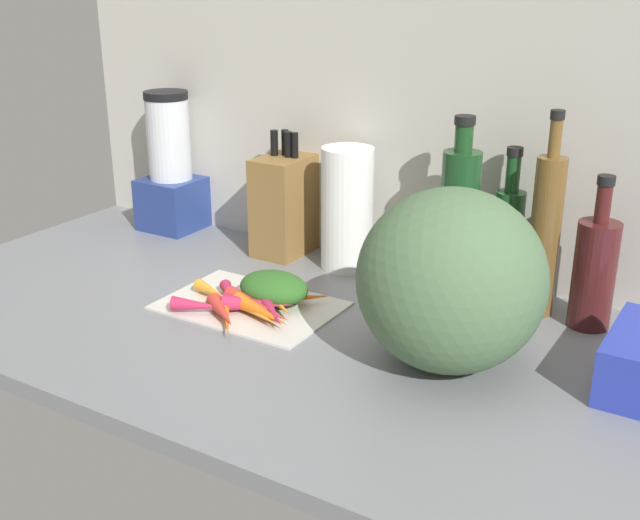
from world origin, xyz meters
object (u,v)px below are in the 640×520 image
(carrot_3, at_px, (258,307))
(blender_appliance, at_px, (171,171))
(carrot_2, at_px, (253,311))
(carrot_4, at_px, (275,301))
(knife_block, at_px, (286,204))
(cutting_board, at_px, (250,305))
(carrot_5, at_px, (269,307))
(carrot_0, at_px, (295,298))
(carrot_6, at_px, (213,292))
(carrot_7, at_px, (226,317))
(carrot_11, at_px, (261,312))
(carrot_1, at_px, (199,305))
(winter_squash, at_px, (451,281))
(bottle_3, at_px, (594,271))
(carrot_8, at_px, (222,312))
(bottle_1, at_px, (507,239))
(paper_towel_roll, at_px, (347,209))
(bottle_0, at_px, (459,221))
(bottle_2, at_px, (545,233))
(carrot_10, at_px, (231,297))
(carrot_9, at_px, (258,304))

(carrot_3, xyz_separation_m, blender_appliance, (-0.49, 0.32, 0.12))
(carrot_2, distance_m, carrot_4, 0.05)
(knife_block, bearing_deg, cutting_board, -69.34)
(carrot_5, relative_size, knife_block, 0.57)
(carrot_4, bearing_deg, cutting_board, -174.04)
(carrot_0, distance_m, carrot_6, 0.16)
(carrot_5, bearing_deg, carrot_7, -131.28)
(carrot_7, bearing_deg, carrot_11, 39.19)
(carrot_1, height_order, carrot_7, carrot_1)
(winter_squash, distance_m, bottle_3, 0.32)
(carrot_5, xyz_separation_m, blender_appliance, (-0.51, 0.32, 0.12))
(carrot_6, xyz_separation_m, carrot_8, (0.08, -0.07, 0.00))
(carrot_6, relative_size, bottle_1, 0.35)
(cutting_board, bearing_deg, paper_towel_roll, 79.22)
(knife_block, height_order, bottle_0, bottle_0)
(carrot_11, bearing_deg, winter_squash, 5.35)
(carrot_5, xyz_separation_m, bottle_3, (0.50, 0.28, 0.08))
(carrot_6, xyz_separation_m, paper_towel_roll, (0.13, 0.29, 0.11))
(bottle_2, bearing_deg, winter_squash, -103.40)
(cutting_board, relative_size, carrot_4, 2.35)
(cutting_board, distance_m, carrot_11, 0.08)
(carrot_7, height_order, paper_towel_roll, paper_towel_roll)
(carrot_10, distance_m, winter_squash, 0.46)
(carrot_8, xyz_separation_m, paper_towel_roll, (0.05, 0.36, 0.11))
(carrot_1, relative_size, carrot_4, 0.74)
(carrot_3, distance_m, carrot_7, 0.06)
(bottle_1, bearing_deg, carrot_1, -138.78)
(knife_block, bearing_deg, carrot_4, -60.10)
(carrot_3, height_order, bottle_3, bottle_3)
(cutting_board, height_order, bottle_1, bottle_1)
(bottle_3, bearing_deg, carrot_8, -149.05)
(carrot_10, relative_size, blender_appliance, 0.37)
(paper_towel_roll, bearing_deg, carrot_9, -92.80)
(bottle_3, bearing_deg, carrot_9, -152.45)
(cutting_board, bearing_deg, carrot_2, -48.56)
(carrot_4, relative_size, carrot_7, 0.95)
(carrot_11, bearing_deg, bottle_1, 47.38)
(blender_appliance, bearing_deg, carrot_1, -43.91)
(bottle_0, bearing_deg, bottle_1, 28.80)
(carrot_0, height_order, carrot_7, carrot_0)
(carrot_2, relative_size, blender_appliance, 0.46)
(bottle_2, bearing_deg, carrot_1, -146.96)
(knife_block, bearing_deg, carrot_10, -75.83)
(cutting_board, distance_m, carrot_4, 0.06)
(carrot_0, xyz_separation_m, carrot_2, (-0.04, -0.09, -0.00))
(carrot_8, bearing_deg, carrot_0, 59.61)
(carrot_8, relative_size, bottle_1, 0.40)
(carrot_4, bearing_deg, blender_appliance, 150.23)
(carrot_0, relative_size, carrot_1, 1.40)
(carrot_4, distance_m, bottle_2, 0.51)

